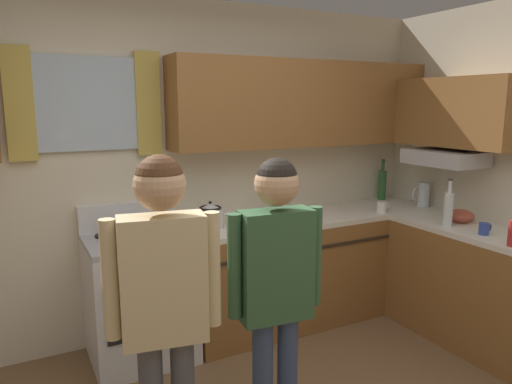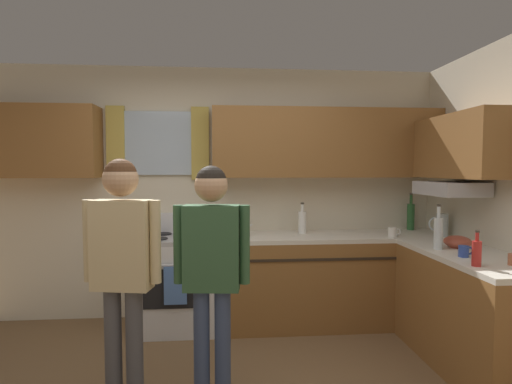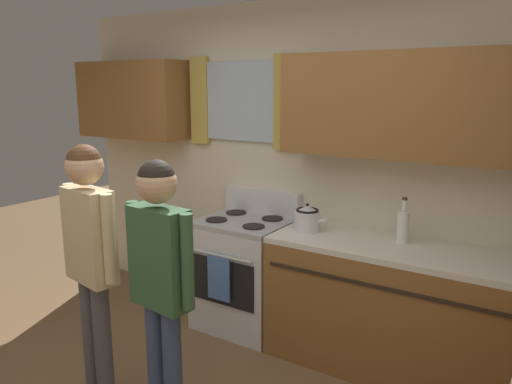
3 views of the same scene
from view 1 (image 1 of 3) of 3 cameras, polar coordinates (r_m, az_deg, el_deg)
back_wall_unit at (r=3.71m, az=-9.07°, el=5.58°), size 4.60×0.42×2.60m
kitchen_counter_run at (r=4.09m, az=13.66°, el=-9.32°), size 2.29×1.97×0.90m
stove_oven at (r=3.59m, az=-13.74°, el=-11.95°), size 0.70×0.67×1.10m
bottle_milk_white at (r=3.96m, az=3.06°, el=-1.15°), size 0.08×0.08×0.31m
bottle_tall_clear at (r=3.89m, az=22.02°, el=-1.79°), size 0.07×0.07×0.37m
bottle_wine_green at (r=4.77m, az=14.86°, el=0.91°), size 0.08×0.08×0.39m
mug_cobalt_blue at (r=3.77m, az=25.66°, el=-3.98°), size 0.11×0.07×0.08m
mug_ceramic_white at (r=4.22m, az=14.82°, el=-1.75°), size 0.13×0.08×0.09m
stovetop_kettle at (r=3.58m, az=-5.45°, el=-2.82°), size 0.27×0.20×0.21m
water_pitcher at (r=4.56m, az=19.32°, el=-0.26°), size 0.19×0.11×0.22m
mixing_bowl at (r=4.09m, az=23.21°, el=-2.65°), size 0.22×0.22×0.10m
adult_left at (r=2.14m, az=-10.98°, el=-11.73°), size 0.50×0.22×1.62m
adult_in_plaid at (r=2.36m, az=2.39°, el=-10.10°), size 0.49×0.21×1.58m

